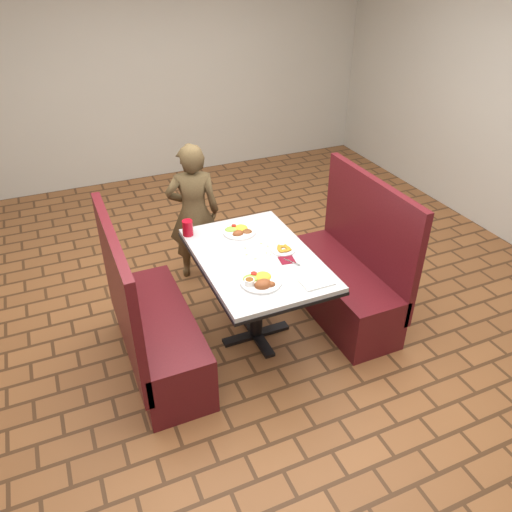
# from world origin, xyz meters

# --- Properties ---
(room) EXTENTS (7.00, 7.04, 2.82)m
(room) POSITION_xyz_m (0.00, 0.00, 1.91)
(room) COLOR brown
(room) RESTS_ON ground
(dining_table) EXTENTS (0.81, 1.21, 0.75)m
(dining_table) POSITION_xyz_m (0.00, 0.00, 0.65)
(dining_table) COLOR #B9BCBE
(dining_table) RESTS_ON ground
(booth_bench_left) EXTENTS (0.47, 1.20, 1.17)m
(booth_bench_left) POSITION_xyz_m (-0.80, 0.00, 0.33)
(booth_bench_left) COLOR #581419
(booth_bench_left) RESTS_ON ground
(booth_bench_right) EXTENTS (0.47, 1.20, 1.17)m
(booth_bench_right) POSITION_xyz_m (0.80, 0.00, 0.33)
(booth_bench_right) COLOR #581419
(booth_bench_right) RESTS_ON ground
(diner_person) EXTENTS (0.52, 0.41, 1.27)m
(diner_person) POSITION_xyz_m (-0.15, 1.04, 0.64)
(diner_person) COLOR brown
(diner_person) RESTS_ON ground
(near_dinner_plate) EXTENTS (0.28, 0.28, 0.09)m
(near_dinner_plate) POSITION_xyz_m (-0.11, -0.32, 0.78)
(near_dinner_plate) COLOR white
(near_dinner_plate) RESTS_ON dining_table
(far_dinner_plate) EXTENTS (0.26, 0.26, 0.07)m
(far_dinner_plate) POSITION_xyz_m (0.02, 0.37, 0.77)
(far_dinner_plate) COLOR white
(far_dinner_plate) RESTS_ON dining_table
(plantain_plate) EXTENTS (0.18, 0.18, 0.03)m
(plantain_plate) POSITION_xyz_m (0.21, -0.01, 0.76)
(plantain_plate) COLOR white
(plantain_plate) RESTS_ON dining_table
(maroon_napkin) EXTENTS (0.12, 0.12, 0.00)m
(maroon_napkin) POSITION_xyz_m (0.18, -0.14, 0.75)
(maroon_napkin) COLOR maroon
(maroon_napkin) RESTS_ON dining_table
(spoon_utensil) EXTENTS (0.07, 0.12, 0.00)m
(spoon_utensil) POSITION_xyz_m (0.20, -0.18, 0.76)
(spoon_utensil) COLOR #B9B9BE
(spoon_utensil) RESTS_ON dining_table
(red_tumbler) EXTENTS (0.08, 0.08, 0.12)m
(red_tumbler) POSITION_xyz_m (-0.36, 0.49, 0.81)
(red_tumbler) COLOR #AD0B1A
(red_tumbler) RESTS_ON dining_table
(paper_napkin) EXTENTS (0.21, 0.16, 0.01)m
(paper_napkin) POSITION_xyz_m (0.24, -0.46, 0.76)
(paper_napkin) COLOR white
(paper_napkin) RESTS_ON dining_table
(knife_utensil) EXTENTS (0.08, 0.15, 0.00)m
(knife_utensil) POSITION_xyz_m (-0.09, -0.36, 0.76)
(knife_utensil) COLOR silver
(knife_utensil) RESTS_ON dining_table
(fork_utensil) EXTENTS (0.01, 0.15, 0.00)m
(fork_utensil) POSITION_xyz_m (-0.13, -0.36, 0.76)
(fork_utensil) COLOR silver
(fork_utensil) RESTS_ON dining_table
(lettuce_shreds) EXTENTS (0.28, 0.32, 0.00)m
(lettuce_shreds) POSITION_xyz_m (0.04, 0.06, 0.75)
(lettuce_shreds) COLOR #94BD4B
(lettuce_shreds) RESTS_ON dining_table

